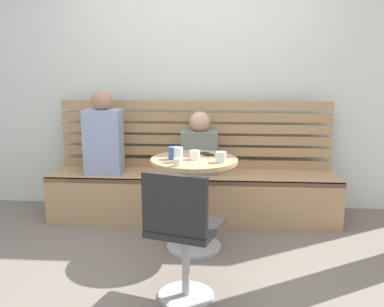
{
  "coord_description": "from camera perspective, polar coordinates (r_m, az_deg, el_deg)",
  "views": [
    {
      "loc": [
        0.27,
        -2.77,
        1.48
      ],
      "look_at": [
        0.03,
        0.66,
        0.75
      ],
      "focal_mm": 40.72,
      "sensor_mm": 36.0,
      "label": 1
    }
  ],
  "objects": [
    {
      "name": "cup_mug_blue",
      "position": [
        3.36,
        -2.38,
        0.08
      ],
      "size": [
        0.08,
        0.08,
        0.09
      ],
      "primitive_type": "cylinder",
      "color": "#3D5B9E",
      "rests_on": "cafe_table"
    },
    {
      "name": "person_child_left",
      "position": [
        4.08,
        1.02,
        0.92
      ],
      "size": [
        0.34,
        0.22,
        0.59
      ],
      "color": "slate",
      "rests_on": "booth_bench"
    },
    {
      "name": "booth_bench",
      "position": [
        4.17,
        0.15,
        -5.57
      ],
      "size": [
        2.7,
        0.52,
        0.44
      ],
      "color": "tan",
      "rests_on": "ground"
    },
    {
      "name": "cup_water_clear",
      "position": [
        3.26,
        -1.8,
        -0.15
      ],
      "size": [
        0.07,
        0.07,
        0.11
      ],
      "primitive_type": "cylinder",
      "color": "white",
      "rests_on": "cafe_table"
    },
    {
      "name": "cup_glass_short",
      "position": [
        3.25,
        3.8,
        -0.47
      ],
      "size": [
        0.08,
        0.08,
        0.08
      ],
      "primitive_type": "cylinder",
      "color": "silver",
      "rests_on": "cafe_table"
    },
    {
      "name": "white_chair",
      "position": [
        2.68,
        -1.33,
        -10.23
      ],
      "size": [
        0.5,
        0.5,
        0.85
      ],
      "color": "#ADADB2",
      "rests_on": "ground"
    },
    {
      "name": "cup_espresso_small",
      "position": [
        3.14,
        -1.94,
        -1.15
      ],
      "size": [
        0.06,
        0.06,
        0.05
      ],
      "primitive_type": "cylinder",
      "color": "silver",
      "rests_on": "cafe_table"
    },
    {
      "name": "cup_ceramic_white",
      "position": [
        3.34,
        0.36,
        -0.19
      ],
      "size": [
        0.08,
        0.08,
        0.07
      ],
      "primitive_type": "cylinder",
      "color": "white",
      "rests_on": "cafe_table"
    },
    {
      "name": "ground",
      "position": [
        3.15,
        -1.39,
        -16.02
      ],
      "size": [
        8.0,
        8.0,
        0.0
      ],
      "primitive_type": "plane",
      "color": "#70665B"
    },
    {
      "name": "booth_backrest",
      "position": [
        4.28,
        0.38,
        2.53
      ],
      "size": [
        2.65,
        0.04,
        0.67
      ],
      "color": "#A68157",
      "rests_on": "booth_bench"
    },
    {
      "name": "cafe_table",
      "position": [
        3.43,
        0.28,
        -4.29
      ],
      "size": [
        0.68,
        0.68,
        0.74
      ],
      "color": "#ADADB2",
      "rests_on": "ground"
    },
    {
      "name": "back_wall",
      "position": [
        4.42,
        0.56,
        11.6
      ],
      "size": [
        5.2,
        0.1,
        2.9
      ],
      "primitive_type": "cube",
      "color": "silver",
      "rests_on": "ground"
    },
    {
      "name": "person_adult",
      "position": [
        4.14,
        -11.54,
        2.21
      ],
      "size": [
        0.34,
        0.22,
        0.79
      ],
      "color": "#8C9EC6",
      "rests_on": "booth_bench"
    },
    {
      "name": "phone_on_table",
      "position": [
        3.53,
        1.9,
        -0.06
      ],
      "size": [
        0.14,
        0.16,
        0.01
      ],
      "primitive_type": "cube",
      "rotation": [
        0.0,
        0.0,
        0.58
      ],
      "color": "black",
      "rests_on": "cafe_table"
    }
  ]
}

